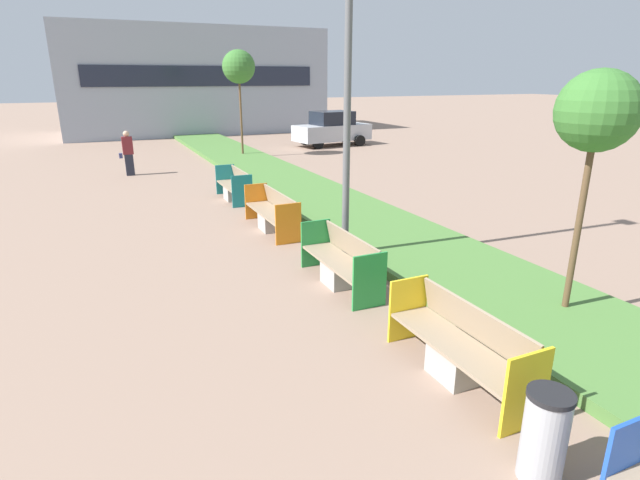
{
  "coord_description": "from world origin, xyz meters",
  "views": [
    {
      "loc": [
        -2.94,
        2.67,
        3.63
      ],
      "look_at": [
        0.9,
        11.09,
        0.6
      ],
      "focal_mm": 28.0,
      "sensor_mm": 36.0,
      "label": 1
    }
  ],
  "objects_px": {
    "street_lamp_post": "(349,33)",
    "parked_car_distant": "(332,129)",
    "bench_orange_frame": "(273,215)",
    "litter_bin": "(544,436)",
    "bench_yellow_frame": "(460,350)",
    "bench_green_frame": "(342,265)",
    "bench_teal_frame": "(235,188)",
    "sapling_tree_far": "(239,67)",
    "pedestrian_walking": "(128,153)",
    "sapling_tree_near": "(597,113)"
  },
  "relations": [
    {
      "from": "street_lamp_post",
      "to": "parked_car_distant",
      "type": "xyz_separation_m",
      "value": [
        7.75,
        16.62,
        -3.46
      ]
    },
    {
      "from": "pedestrian_walking",
      "to": "bench_green_frame",
      "type": "bearing_deg",
      "value": -78.55
    },
    {
      "from": "bench_green_frame",
      "to": "bench_teal_frame",
      "type": "bearing_deg",
      "value": 90.02
    },
    {
      "from": "bench_orange_frame",
      "to": "parked_car_distant",
      "type": "height_order",
      "value": "parked_car_distant"
    },
    {
      "from": "bench_orange_frame",
      "to": "street_lamp_post",
      "type": "bearing_deg",
      "value": -77.44
    },
    {
      "from": "litter_bin",
      "to": "street_lamp_post",
      "type": "relative_size",
      "value": 0.12
    },
    {
      "from": "street_lamp_post",
      "to": "sapling_tree_far",
      "type": "bearing_deg",
      "value": 82.07
    },
    {
      "from": "bench_teal_frame",
      "to": "street_lamp_post",
      "type": "relative_size",
      "value": 0.25
    },
    {
      "from": "bench_yellow_frame",
      "to": "bench_green_frame",
      "type": "xyz_separation_m",
      "value": [
        -0.0,
        3.27,
        -0.0
      ]
    },
    {
      "from": "litter_bin",
      "to": "sapling_tree_near",
      "type": "height_order",
      "value": "sapling_tree_near"
    },
    {
      "from": "litter_bin",
      "to": "parked_car_distant",
      "type": "bearing_deg",
      "value": 68.84
    },
    {
      "from": "bench_yellow_frame",
      "to": "pedestrian_walking",
      "type": "height_order",
      "value": "pedestrian_walking"
    },
    {
      "from": "bench_teal_frame",
      "to": "street_lamp_post",
      "type": "height_order",
      "value": "street_lamp_post"
    },
    {
      "from": "bench_green_frame",
      "to": "bench_orange_frame",
      "type": "height_order",
      "value": "same"
    },
    {
      "from": "bench_green_frame",
      "to": "street_lamp_post",
      "type": "bearing_deg",
      "value": 59.92
    },
    {
      "from": "litter_bin",
      "to": "sapling_tree_far",
      "type": "height_order",
      "value": "sapling_tree_far"
    },
    {
      "from": "sapling_tree_far",
      "to": "parked_car_distant",
      "type": "xyz_separation_m",
      "value": [
        5.72,
        2.11,
        -3.14
      ]
    },
    {
      "from": "litter_bin",
      "to": "pedestrian_walking",
      "type": "bearing_deg",
      "value": 97.09
    },
    {
      "from": "litter_bin",
      "to": "sapling_tree_near",
      "type": "xyz_separation_m",
      "value": [
        3.03,
        2.3,
        2.68
      ]
    },
    {
      "from": "pedestrian_walking",
      "to": "parked_car_distant",
      "type": "distance_m",
      "value": 11.95
    },
    {
      "from": "sapling_tree_near",
      "to": "bench_teal_frame",
      "type": "bearing_deg",
      "value": 104.85
    },
    {
      "from": "bench_green_frame",
      "to": "bench_orange_frame",
      "type": "distance_m",
      "value": 3.79
    },
    {
      "from": "bench_green_frame",
      "to": "litter_bin",
      "type": "bearing_deg",
      "value": -94.59
    },
    {
      "from": "bench_yellow_frame",
      "to": "parked_car_distant",
      "type": "distance_m",
      "value": 22.56
    },
    {
      "from": "bench_green_frame",
      "to": "street_lamp_post",
      "type": "xyz_separation_m",
      "value": [
        0.61,
        1.05,
        4.01
      ]
    },
    {
      "from": "sapling_tree_near",
      "to": "bench_yellow_frame",
      "type": "bearing_deg",
      "value": -166.33
    },
    {
      "from": "bench_green_frame",
      "to": "sapling_tree_near",
      "type": "relative_size",
      "value": 0.58
    },
    {
      "from": "litter_bin",
      "to": "parked_car_distant",
      "type": "distance_m",
      "value": 24.25
    },
    {
      "from": "litter_bin",
      "to": "street_lamp_post",
      "type": "xyz_separation_m",
      "value": [
        1.01,
        5.99,
        3.91
      ]
    },
    {
      "from": "sapling_tree_near",
      "to": "pedestrian_walking",
      "type": "relative_size",
      "value": 2.21
    },
    {
      "from": "bench_teal_frame",
      "to": "pedestrian_walking",
      "type": "xyz_separation_m",
      "value": [
        -2.62,
        5.64,
        0.5
      ]
    },
    {
      "from": "sapling_tree_far",
      "to": "parked_car_distant",
      "type": "relative_size",
      "value": 1.09
    },
    {
      "from": "bench_teal_frame",
      "to": "bench_orange_frame",
      "type": "bearing_deg",
      "value": -89.92
    },
    {
      "from": "bench_yellow_frame",
      "to": "sapling_tree_near",
      "type": "height_order",
      "value": "sapling_tree_near"
    },
    {
      "from": "litter_bin",
      "to": "bench_yellow_frame",
      "type": "bearing_deg",
      "value": 76.57
    },
    {
      "from": "bench_yellow_frame",
      "to": "street_lamp_post",
      "type": "relative_size",
      "value": 0.28
    },
    {
      "from": "litter_bin",
      "to": "sapling_tree_far",
      "type": "bearing_deg",
      "value": 81.6
    },
    {
      "from": "sapling_tree_far",
      "to": "bench_green_frame",
      "type": "bearing_deg",
      "value": -99.6
    },
    {
      "from": "bench_teal_frame",
      "to": "parked_car_distant",
      "type": "distance_m",
      "value": 13.33
    },
    {
      "from": "bench_orange_frame",
      "to": "litter_bin",
      "type": "xyz_separation_m",
      "value": [
        -0.4,
        -8.72,
        0.09
      ]
    },
    {
      "from": "parked_car_distant",
      "to": "bench_yellow_frame",
      "type": "bearing_deg",
      "value": -119.53
    },
    {
      "from": "sapling_tree_near",
      "to": "parked_car_distant",
      "type": "height_order",
      "value": "sapling_tree_near"
    },
    {
      "from": "bench_teal_frame",
      "to": "litter_bin",
      "type": "height_order",
      "value": "bench_teal_frame"
    },
    {
      "from": "bench_orange_frame",
      "to": "bench_teal_frame",
      "type": "xyz_separation_m",
      "value": [
        -0.01,
        3.52,
        -0.01
      ]
    },
    {
      "from": "bench_teal_frame",
      "to": "parked_car_distant",
      "type": "bearing_deg",
      "value": 51.12
    },
    {
      "from": "street_lamp_post",
      "to": "pedestrian_walking",
      "type": "relative_size",
      "value": 4.69
    },
    {
      "from": "pedestrian_walking",
      "to": "street_lamp_post",
      "type": "bearing_deg",
      "value": -74.8
    },
    {
      "from": "pedestrian_walking",
      "to": "bench_yellow_frame",
      "type": "bearing_deg",
      "value": -80.82
    },
    {
      "from": "street_lamp_post",
      "to": "parked_car_distant",
      "type": "relative_size",
      "value": 1.81
    },
    {
      "from": "bench_green_frame",
      "to": "sapling_tree_far",
      "type": "xyz_separation_m",
      "value": [
        2.63,
        15.57,
        3.68
      ]
    }
  ]
}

